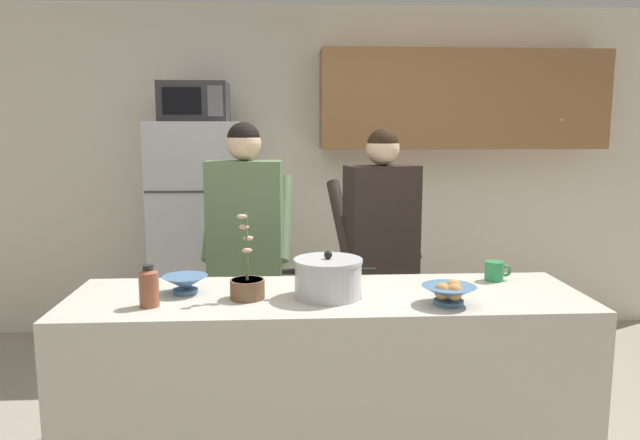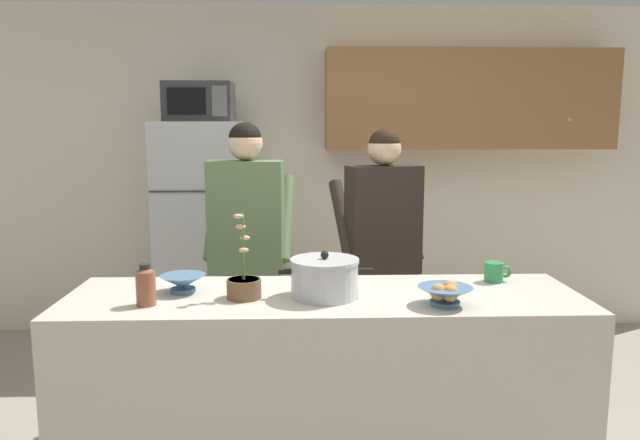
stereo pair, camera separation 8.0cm
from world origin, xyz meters
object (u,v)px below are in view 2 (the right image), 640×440
object	(u,v)px
refrigerator	(204,236)
bottle_near_edge	(146,285)
empty_bowl	(183,282)
bread_bowl	(445,294)
person_near_pot	(247,232)
coffee_mug	(494,272)
cooking_pot	(326,278)
potted_orchid	(244,285)
person_by_sink	(382,235)
microwave	(200,102)

from	to	relation	value
refrigerator	bottle_near_edge	size ratio (longest dim) A/B	9.59
empty_bowl	bread_bowl	bearing A→B (deg)	-12.05
refrigerator	person_near_pot	size ratio (longest dim) A/B	1.01
coffee_mug	bottle_near_edge	xyz separation A→B (m)	(-1.58, -0.33, 0.04)
person_near_pot	empty_bowl	size ratio (longest dim) A/B	8.28
person_near_pot	cooking_pot	xyz separation A→B (m)	(0.42, -0.89, -0.05)
refrigerator	bottle_near_edge	bearing A→B (deg)	-87.89
refrigerator	potted_orchid	xyz separation A→B (m)	(0.47, -1.90, 0.13)
bottle_near_edge	cooking_pot	bearing A→B (deg)	7.43
bread_bowl	potted_orchid	world-z (taller)	potted_orchid
bread_bowl	bottle_near_edge	bearing A→B (deg)	177.76
bread_bowl	empty_bowl	world-z (taller)	bread_bowl
cooking_pot	potted_orchid	size ratio (longest dim) A/B	1.09
person_near_pot	empty_bowl	xyz separation A→B (m)	(-0.22, -0.79, -0.09)
coffee_mug	bread_bowl	xyz separation A→B (m)	(-0.33, -0.38, 0.00)
bread_bowl	cooking_pot	bearing A→B (deg)	163.35
bread_bowl	empty_bowl	distance (m)	1.16
potted_orchid	person_by_sink	bearing A→B (deg)	51.39
bottle_near_edge	refrigerator	bearing A→B (deg)	92.11
potted_orchid	coffee_mug	bearing A→B (deg)	11.44
person_near_pot	cooking_pot	distance (m)	0.98
person_by_sink	potted_orchid	size ratio (longest dim) A/B	4.37
person_near_pot	bread_bowl	bearing A→B (deg)	-48.64
cooking_pot	empty_bowl	xyz separation A→B (m)	(-0.64, 0.09, -0.04)
microwave	bread_bowl	xyz separation A→B (m)	(1.32, -2.02, -0.87)
coffee_mug	empty_bowl	world-z (taller)	coffee_mug
bread_bowl	potted_orchid	xyz separation A→B (m)	(-0.85, 0.14, 0.01)
coffee_mug	empty_bowl	size ratio (longest dim) A/B	0.64
potted_orchid	person_near_pot	bearing A→B (deg)	93.93
person_near_pot	empty_bowl	world-z (taller)	person_near_pot
cooking_pot	bread_bowl	size ratio (longest dim) A/B	1.80
microwave	coffee_mug	xyz separation A→B (m)	(1.65, -1.64, -0.87)
refrigerator	cooking_pot	bearing A→B (deg)	-66.31
bottle_near_edge	microwave	bearing A→B (deg)	92.14
empty_bowl	potted_orchid	bearing A→B (deg)	-19.51
coffee_mug	bread_bowl	size ratio (longest dim) A/B	0.57
empty_bowl	potted_orchid	world-z (taller)	potted_orchid
person_by_sink	empty_bowl	distance (m)	1.30
refrigerator	empty_bowl	distance (m)	1.81
empty_bowl	bottle_near_edge	size ratio (longest dim) A/B	1.15
cooking_pot	coffee_mug	size ratio (longest dim) A/B	3.15
empty_bowl	potted_orchid	distance (m)	0.30
person_near_pot	bottle_near_edge	size ratio (longest dim) A/B	9.54
microwave	coffee_mug	size ratio (longest dim) A/B	3.66
bottle_near_edge	bread_bowl	bearing A→B (deg)	-2.24
coffee_mug	person_by_sink	bearing A→B (deg)	123.60
coffee_mug	empty_bowl	xyz separation A→B (m)	(-1.46, -0.14, -0.00)
coffee_mug	potted_orchid	xyz separation A→B (m)	(-1.18, -0.24, 0.01)
refrigerator	bread_bowl	distance (m)	2.43
person_near_pot	potted_orchid	xyz separation A→B (m)	(0.06, -0.89, -0.08)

